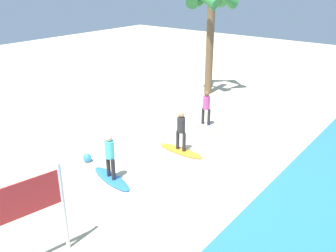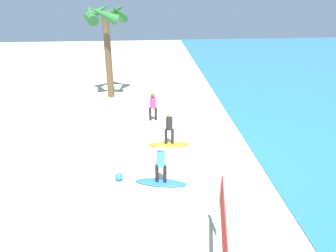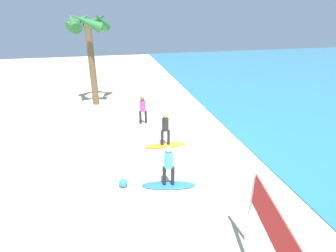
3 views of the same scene
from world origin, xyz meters
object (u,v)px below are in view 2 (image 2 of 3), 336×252
object	(u,v)px
surfboard_blue	(161,182)
palm_tree	(106,22)
surfer_white	(153,105)
beach_ball	(119,177)
surfer_orange	(169,126)
surfer_blue	(161,161)
surfboard_white	(153,121)
surfboard_orange	(169,144)

from	to	relation	value
surfboard_blue	palm_tree	xyz separation A→B (m)	(-10.74, -2.87, 4.99)
surfer_white	surfboard_blue	bearing A→B (deg)	0.91
surfer_white	palm_tree	world-z (taller)	palm_tree
surfboard_blue	palm_tree	distance (m)	12.18
surfboard_blue	beach_ball	world-z (taller)	beach_ball
surfer_orange	beach_ball	size ratio (longest dim) A/B	4.96
surfboard_blue	surfer_blue	xyz separation A→B (m)	(0.00, -0.00, 0.99)
surfboard_white	surfer_white	distance (m)	0.99
surfer_white	surfboard_orange	bearing A→B (deg)	13.40
surfer_white	surfboard_orange	distance (m)	3.17
palm_tree	surfboard_white	bearing A→B (deg)	31.39
beach_ball	surfer_blue	bearing A→B (deg)	77.95
surfer_white	surfer_orange	bearing A→B (deg)	13.40
surfer_blue	surfboard_blue	bearing A→B (deg)	153.43
palm_tree	beach_ball	world-z (taller)	palm_tree
surfboard_white	surfer_blue	distance (m)	6.27
surfboard_blue	surfer_blue	size ratio (longest dim) A/B	1.28
surfboard_white	palm_tree	bearing A→B (deg)	119.78
surfer_orange	surfer_blue	size ratio (longest dim) A/B	1.00
surfer_blue	surfboard_orange	bearing A→B (deg)	169.62
surfer_blue	surfboard_white	bearing A→B (deg)	-179.09
surfer_orange	surfer_blue	distance (m)	3.32
surfer_orange	surfer_blue	xyz separation A→B (m)	(3.27, -0.60, 0.00)
palm_tree	surfer_orange	bearing A→B (deg)	24.92
surfer_white	surfer_orange	xyz separation A→B (m)	(2.92, 0.70, 0.00)
surfer_white	surfer_orange	world-z (taller)	same
surfboard_white	surfer_white	size ratio (longest dim) A/B	1.28
palm_tree	surfer_white	bearing A→B (deg)	31.39
surfer_blue	palm_tree	xyz separation A→B (m)	(-10.74, -2.87, 4.00)
surfer_white	surfer_blue	distance (m)	6.19
surfer_blue	beach_ball	distance (m)	1.95
surfboard_orange	surfer_blue	xyz separation A→B (m)	(3.27, -0.60, 0.99)
surfboard_white	palm_tree	world-z (taller)	palm_tree
surfer_orange	surfer_blue	world-z (taller)	same
surfboard_orange	beach_ball	xyz separation A→B (m)	(2.90, -2.31, 0.12)
surfboard_white	surfer_white	bearing A→B (deg)	-0.00
surfer_white	palm_tree	size ratio (longest dim) A/B	0.26
surfer_white	beach_ball	size ratio (longest dim) A/B	4.96
surfboard_white	surfboard_orange	world-z (taller)	same
surfboard_orange	surfer_blue	size ratio (longest dim) A/B	1.28
surfer_blue	beach_ball	size ratio (longest dim) A/B	4.96
surfer_orange	surfboard_white	bearing A→B (deg)	-166.60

